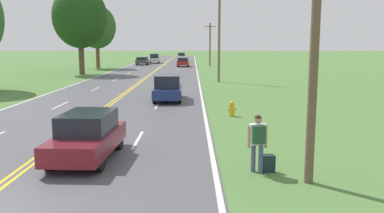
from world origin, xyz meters
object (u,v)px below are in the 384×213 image
object	(u,v)px
hitchhiker_person	(259,138)
fire_hydrant	(233,109)
suitcase	(269,164)
car_silver_suv_receding	(156,58)
car_maroon_sedan_nearest	(89,136)
car_dark_blue_van_approaching	(169,87)
car_dark_grey_hatchback_mid_far	(144,61)
tree_behind_sign	(81,17)
tree_left_verge	(98,27)
car_red_hatchback_mid_near	(185,62)
car_white_sedan_distant	(183,56)

from	to	relation	value
hitchhiker_person	fire_hydrant	xyz separation A→B (m)	(0.16, 9.36, -0.65)
suitcase	car_silver_suv_receding	xyz separation A→B (m)	(-9.39, 66.72, 0.71)
car_maroon_sedan_nearest	car_silver_suv_receding	xyz separation A→B (m)	(-3.74, 65.30, 0.19)
car_dark_blue_van_approaching	car_dark_grey_hatchback_mid_far	size ratio (longest dim) A/B	1.23
fire_hydrant	tree_behind_sign	bearing A→B (deg)	118.24
tree_behind_sign	car_silver_suv_receding	xyz separation A→B (m)	(6.31, 28.50, -5.93)
car_dark_blue_van_approaching	car_silver_suv_receding	xyz separation A→B (m)	(-5.56, 51.39, 0.06)
fire_hydrant	car_dark_grey_hatchback_mid_far	xyz separation A→B (m)	(-10.88, 51.44, 0.36)
tree_left_verge	car_red_hatchback_mid_near	size ratio (longest dim) A/B	2.38
tree_behind_sign	suitcase	bearing A→B (deg)	-67.67
hitchhiker_person	suitcase	world-z (taller)	hitchhiker_person
car_red_hatchback_mid_near	car_silver_suv_receding	xyz separation A→B (m)	(-5.73, 11.55, 0.16)
car_dark_grey_hatchback_mid_far	hitchhiker_person	bearing A→B (deg)	-169.12
car_dark_blue_van_approaching	car_silver_suv_receding	distance (m)	51.69
suitcase	fire_hydrant	xyz separation A→B (m)	(-0.17, 9.30, 0.15)
tree_left_verge	car_dark_blue_van_approaching	distance (m)	37.67
hitchhiker_person	tree_behind_sign	size ratio (longest dim) A/B	0.16
tree_left_verge	fire_hydrant	bearing A→B (deg)	-68.32
car_silver_suv_receding	car_dark_blue_van_approaching	bearing A→B (deg)	-175.71
car_white_sedan_distant	hitchhiker_person	bearing A→B (deg)	0.71
car_white_sedan_distant	car_maroon_sedan_nearest	bearing A→B (deg)	-3.12
car_red_hatchback_mid_near	car_silver_suv_receding	world-z (taller)	car_silver_suv_receding
tree_behind_sign	car_maroon_sedan_nearest	size ratio (longest dim) A/B	2.53
car_maroon_sedan_nearest	car_dark_grey_hatchback_mid_far	distance (m)	59.55
car_silver_suv_receding	car_red_hatchback_mid_near	bearing A→B (deg)	-155.48
hitchhiker_person	car_silver_suv_receding	distance (m)	67.40
tree_behind_sign	car_red_hatchback_mid_near	distance (m)	21.67
suitcase	car_maroon_sedan_nearest	bearing A→B (deg)	72.54
car_red_hatchback_mid_near	car_dark_grey_hatchback_mid_far	bearing A→B (deg)	-124.24
fire_hydrant	car_dark_grey_hatchback_mid_far	world-z (taller)	car_dark_grey_hatchback_mid_far
hitchhiker_person	car_maroon_sedan_nearest	distance (m)	5.54
car_dark_grey_hatchback_mid_far	car_white_sedan_distant	xyz separation A→B (m)	(6.44, 19.33, 0.11)
hitchhiker_person	car_white_sedan_distant	bearing A→B (deg)	-0.21
suitcase	car_white_sedan_distant	world-z (taller)	car_white_sedan_distant
fire_hydrant	car_silver_suv_receding	world-z (taller)	car_silver_suv_receding
suitcase	car_white_sedan_distant	bearing A→B (deg)	0.02
car_red_hatchback_mid_near	car_dark_grey_hatchback_mid_far	xyz separation A→B (m)	(-7.39, 5.56, -0.03)
fire_hydrant	car_maroon_sedan_nearest	size ratio (longest dim) A/B	0.19
suitcase	hitchhiker_person	bearing A→B (deg)	97.80
suitcase	tree_behind_sign	world-z (taller)	tree_behind_sign
car_maroon_sedan_nearest	car_silver_suv_receding	bearing A→B (deg)	-174.14
car_red_hatchback_mid_near	fire_hydrant	bearing A→B (deg)	7.07
car_dark_blue_van_approaching	car_white_sedan_distant	distance (m)	64.75
tree_left_verge	car_white_sedan_distant	world-z (taller)	tree_left_verge
suitcase	car_maroon_sedan_nearest	xyz separation A→B (m)	(-5.65, 1.43, 0.52)
hitchhiker_person	car_silver_suv_receding	bearing A→B (deg)	4.46
fire_hydrant	tree_left_verge	distance (m)	44.62
hitchhiker_person	car_white_sedan_distant	xyz separation A→B (m)	(-4.28, 80.14, -0.18)
fire_hydrant	car_maroon_sedan_nearest	xyz separation A→B (m)	(-5.49, -7.87, 0.37)
car_white_sedan_distant	tree_behind_sign	bearing A→B (deg)	-17.20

